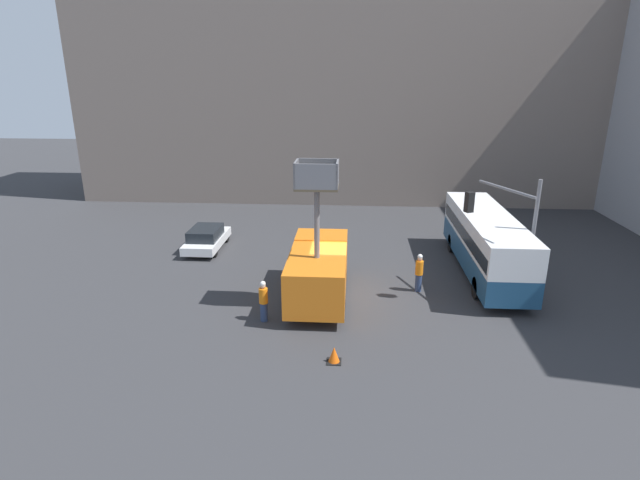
{
  "coord_description": "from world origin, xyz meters",
  "views": [
    {
      "loc": [
        0.68,
        -22.27,
        10.09
      ],
      "look_at": [
        -0.86,
        0.33,
        2.63
      ],
      "focal_mm": 28.0,
      "sensor_mm": 36.0,
      "label": 1
    }
  ],
  "objects_px": {
    "city_bus": "(486,239)",
    "parked_car_curbside": "(207,238)",
    "utility_truck": "(319,269)",
    "traffic_cone_near_truck": "(334,355)",
    "road_worker_directing": "(419,273)",
    "road_worker_near_truck": "(264,301)",
    "traffic_light_pole": "(510,219)"
  },
  "relations": [
    {
      "from": "traffic_light_pole",
      "to": "road_worker_directing",
      "type": "distance_m",
      "value": 4.87
    },
    {
      "from": "city_bus",
      "to": "traffic_cone_near_truck",
      "type": "relative_size",
      "value": 17.32
    },
    {
      "from": "utility_truck",
      "to": "traffic_cone_near_truck",
      "type": "distance_m",
      "value": 5.68
    },
    {
      "from": "traffic_light_pole",
      "to": "parked_car_curbside",
      "type": "bearing_deg",
      "value": 160.2
    },
    {
      "from": "traffic_light_pole",
      "to": "road_worker_directing",
      "type": "bearing_deg",
      "value": 175.0
    },
    {
      "from": "parked_car_curbside",
      "to": "road_worker_directing",
      "type": "bearing_deg",
      "value": -24.14
    },
    {
      "from": "traffic_cone_near_truck",
      "to": "utility_truck",
      "type": "bearing_deg",
      "value": 99.98
    },
    {
      "from": "utility_truck",
      "to": "parked_car_curbside",
      "type": "distance_m",
      "value": 9.95
    },
    {
      "from": "city_bus",
      "to": "parked_car_curbside",
      "type": "relative_size",
      "value": 2.39
    },
    {
      "from": "traffic_cone_near_truck",
      "to": "road_worker_directing",
      "type": "bearing_deg",
      "value": 60.05
    },
    {
      "from": "utility_truck",
      "to": "traffic_light_pole",
      "type": "relative_size",
      "value": 1.2
    },
    {
      "from": "road_worker_near_truck",
      "to": "traffic_light_pole",
      "type": "bearing_deg",
      "value": 132.29
    },
    {
      "from": "city_bus",
      "to": "parked_car_curbside",
      "type": "height_order",
      "value": "city_bus"
    },
    {
      "from": "city_bus",
      "to": "road_worker_near_truck",
      "type": "xyz_separation_m",
      "value": [
        -10.77,
        -6.31,
        -0.96
      ]
    },
    {
      "from": "city_bus",
      "to": "traffic_light_pole",
      "type": "height_order",
      "value": "traffic_light_pole"
    },
    {
      "from": "traffic_cone_near_truck",
      "to": "parked_car_curbside",
      "type": "bearing_deg",
      "value": 124.27
    },
    {
      "from": "utility_truck",
      "to": "traffic_light_pole",
      "type": "distance_m",
      "value": 9.09
    },
    {
      "from": "road_worker_directing",
      "to": "traffic_cone_near_truck",
      "type": "bearing_deg",
      "value": -146.6
    },
    {
      "from": "utility_truck",
      "to": "traffic_cone_near_truck",
      "type": "xyz_separation_m",
      "value": [
        0.96,
        -5.46,
        -1.26
      ]
    },
    {
      "from": "road_worker_directing",
      "to": "parked_car_curbside",
      "type": "bearing_deg",
      "value": 129.21
    },
    {
      "from": "city_bus",
      "to": "utility_truck",
      "type": "bearing_deg",
      "value": 100.16
    },
    {
      "from": "road_worker_near_truck",
      "to": "traffic_cone_near_truck",
      "type": "xyz_separation_m",
      "value": [
        3.16,
        -3.08,
        -0.64
      ]
    },
    {
      "from": "utility_truck",
      "to": "road_worker_directing",
      "type": "relative_size",
      "value": 3.49
    },
    {
      "from": "city_bus",
      "to": "road_worker_near_truck",
      "type": "height_order",
      "value": "city_bus"
    },
    {
      "from": "city_bus",
      "to": "parked_car_curbside",
      "type": "xyz_separation_m",
      "value": [
        -15.9,
        2.76,
        -1.17
      ]
    },
    {
      "from": "utility_truck",
      "to": "traffic_light_pole",
      "type": "height_order",
      "value": "utility_truck"
    },
    {
      "from": "road_worker_near_truck",
      "to": "traffic_cone_near_truck",
      "type": "height_order",
      "value": "road_worker_near_truck"
    },
    {
      "from": "road_worker_near_truck",
      "to": "traffic_cone_near_truck",
      "type": "distance_m",
      "value": 4.46
    },
    {
      "from": "traffic_cone_near_truck",
      "to": "city_bus",
      "type": "bearing_deg",
      "value": 50.97
    },
    {
      "from": "road_worker_directing",
      "to": "utility_truck",
      "type": "bearing_deg",
      "value": 167.85
    },
    {
      "from": "city_bus",
      "to": "traffic_cone_near_truck",
      "type": "height_order",
      "value": "city_bus"
    },
    {
      "from": "parked_car_curbside",
      "to": "city_bus",
      "type": "bearing_deg",
      "value": -9.83
    }
  ]
}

